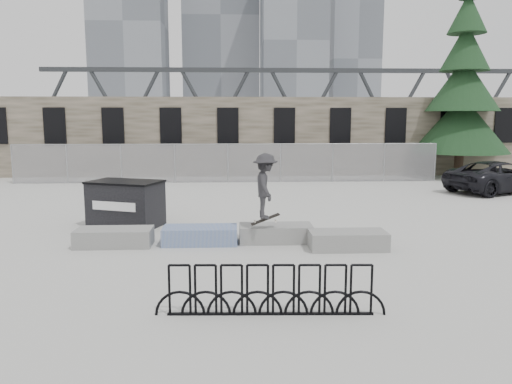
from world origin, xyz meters
TOP-DOWN VIEW (x-y plane):
  - ground at (0.00, 0.00)m, footprint 120.00×120.00m
  - stone_wall at (0.00, 16.24)m, footprint 36.00×2.58m
  - chainlink_fence at (-0.00, 12.50)m, footprint 22.06×0.06m
  - planter_far_left at (-2.93, -0.27)m, footprint 2.00×0.90m
  - planter_center_left at (-0.65, -0.14)m, footprint 2.00×0.90m
  - planter_center_right at (1.43, -0.01)m, footprint 2.00×0.90m
  - planter_offset at (3.24, -0.87)m, footprint 2.00×0.90m
  - dumpster at (-3.11, 2.18)m, footprint 2.51×2.02m
  - bike_rack at (0.89, -5.14)m, footprint 4.04×0.22m
  - spruce_tree at (13.11, 14.29)m, footprint 5.30×5.30m
  - skyline_towers at (-1.01, 93.81)m, footprint 58.00×28.00m
  - truss_bridge at (10.00, 55.00)m, footprint 70.00×3.00m
  - suv at (12.34, 8.53)m, footprint 5.59×4.07m
  - skateboarder at (1.11, -0.42)m, footprint 0.79×1.16m

SIDE VIEW (x-z plane):
  - ground at x=0.00m, z-range 0.00..0.00m
  - planter_far_left at x=-2.93m, z-range 0.02..0.49m
  - planter_center_left at x=-0.65m, z-range 0.02..0.49m
  - planter_center_right at x=1.43m, z-range 0.02..0.49m
  - planter_offset at x=3.24m, z-range 0.02..0.49m
  - bike_rack at x=0.89m, z-range -0.01..0.89m
  - suv at x=12.34m, z-range 0.00..1.41m
  - dumpster at x=-3.11m, z-range 0.01..1.44m
  - chainlink_fence at x=0.00m, z-range 0.03..2.05m
  - skateboarder at x=1.11m, z-range 0.65..2.56m
  - stone_wall at x=0.00m, z-range 0.01..4.51m
  - truss_bridge at x=10.00m, z-range -0.77..9.03m
  - spruce_tree at x=13.11m, z-range -1.23..10.27m
  - skyline_towers at x=-1.01m, z-range -3.21..44.79m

